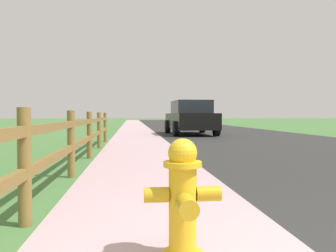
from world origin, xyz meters
name	(u,v)px	position (x,y,z in m)	size (l,w,h in m)	color
ground_plane	(148,127)	(0.00, 25.00, 0.00)	(120.00, 120.00, 0.00)	#48753A
road_asphalt	(190,126)	(3.50, 27.00, 0.00)	(7.00, 66.00, 0.01)	#2C2C2C
curb_concrete	(109,126)	(-3.00, 27.00, 0.00)	(6.00, 66.00, 0.01)	#C09FA6
grass_verge	(89,126)	(-4.50, 27.00, 0.01)	(5.00, 66.00, 0.00)	#48753A
fire_hydrant	(183,197)	(-0.90, 0.83, 0.39)	(0.50, 0.42, 0.77)	yellow
rail_fence	(82,134)	(-2.10, 5.03, 0.58)	(0.11, 11.60, 0.99)	brown
parked_suv_black	(190,118)	(1.51, 15.02, 0.79)	(2.09, 4.49, 1.57)	black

